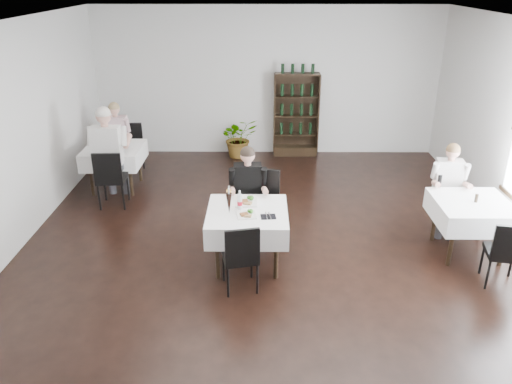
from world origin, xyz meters
TOP-DOWN VIEW (x-y plane):
  - room_shell at (0.00, 0.00)m, footprint 9.00×9.00m
  - wine_shelf at (0.60, 4.31)m, footprint 0.90×0.28m
  - main_table at (-0.30, 0.00)m, footprint 1.03×1.03m
  - left_table at (-2.70, 2.50)m, footprint 0.98×0.98m
  - right_table at (2.70, 0.30)m, footprint 0.98×0.98m
  - potted_tree at (-0.58, 4.20)m, footprint 0.93×0.87m
  - main_chair_far at (-0.13, 0.64)m, footprint 0.60×0.60m
  - main_chair_near at (-0.36, -0.64)m, footprint 0.49×0.49m
  - left_chair_far at (-2.61, 3.35)m, footprint 0.45×0.46m
  - left_chair_near at (-2.55, 1.70)m, footprint 0.47×0.47m
  - right_chair_far at (2.66, 0.92)m, footprint 0.53×0.53m
  - right_chair_near at (2.82, -0.51)m, footprint 0.47×0.48m
  - diner_main at (-0.31, 0.65)m, footprint 0.54×0.55m
  - diner_left_far at (-2.81, 3.12)m, footprint 0.53×0.52m
  - diner_left_near at (-2.60, 1.95)m, footprint 0.63×0.62m
  - diner_right_far at (2.60, 0.95)m, footprint 0.54×0.55m
  - plate_far at (-0.32, 0.23)m, footprint 0.29×0.29m
  - plate_near at (-0.30, -0.14)m, footprint 0.27×0.27m
  - pilsner_dark at (-0.53, -0.08)m, footprint 0.08×0.08m
  - pilsner_lager at (-0.54, 0.13)m, footprint 0.07×0.07m
  - coke_bottle at (-0.40, 0.04)m, footprint 0.07×0.07m
  - napkin_cutlery at (-0.03, -0.18)m, footprint 0.20×0.21m
  - pepper_mill at (2.73, 0.29)m, footprint 0.05×0.05m

SIDE VIEW (x-z plane):
  - potted_tree at x=-0.58m, z-range 0.00..0.83m
  - right_chair_near at x=2.82m, z-range 0.06..0.95m
  - right_chair_far at x=2.66m, z-range 0.06..0.96m
  - main_chair_near at x=-0.36m, z-range 0.06..0.96m
  - left_chair_far at x=-2.61m, z-range 0.07..1.00m
  - left_chair_near at x=-2.55m, z-range 0.07..1.05m
  - main_chair_far at x=-0.13m, z-range 0.07..1.13m
  - left_table at x=-2.70m, z-range 0.24..1.01m
  - right_table at x=2.70m, z-range 0.24..1.01m
  - main_table at x=-0.30m, z-range 0.24..1.01m
  - napkin_cutlery at x=-0.03m, z-range 0.77..0.79m
  - diner_right_far at x=2.60m, z-range 0.11..1.46m
  - plate_near at x=-0.30m, z-range 0.75..0.82m
  - plate_far at x=-0.32m, z-range 0.75..0.83m
  - diner_main at x=-0.31m, z-range 0.11..1.50m
  - diner_left_far at x=-2.81m, z-range 0.11..1.52m
  - pepper_mill at x=2.73m, z-range 0.77..0.88m
  - wine_shelf at x=0.60m, z-range -0.03..1.72m
  - coke_bottle at x=-0.40m, z-range 0.74..1.01m
  - pilsner_lager at x=-0.54m, z-range 0.74..1.03m
  - pilsner_dark at x=-0.53m, z-range 0.74..1.08m
  - diner_left_near at x=-2.60m, z-range 0.13..1.78m
  - room_shell at x=0.00m, z-range -3.00..6.00m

